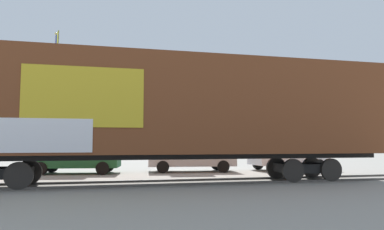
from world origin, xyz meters
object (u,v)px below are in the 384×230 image
Objects in this scene: freight_car at (165,108)px; parked_car_white at (287,155)px; flagpole at (55,79)px; parked_car_green at (75,157)px; parked_car_silver at (190,157)px.

freight_car is 4.05× the size of parked_car_white.
freight_car is 1.88× the size of flagpole.
freight_car is at bearing -144.40° from parked_car_white.
flagpole is 9.04m from parked_car_green.
parked_car_silver is at bearing 70.60° from freight_car.
parked_car_silver is 5.76m from parked_car_white.
parked_car_green is at bearing -178.63° from parked_car_white.
flagpole is at bearing 141.58° from parked_car_silver.
flagpole is 2.00× the size of parked_car_silver.
parked_car_white is (11.72, 0.28, 0.02)m from parked_car_green.
flagpole is 16.55m from parked_car_white.
parked_car_silver is at bearing 1.90° from parked_car_green.
parked_car_green is at bearing -178.10° from parked_car_silver.
parked_car_silver is at bearing -38.42° from flagpole.
parked_car_white reaches higher than parked_car_green.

